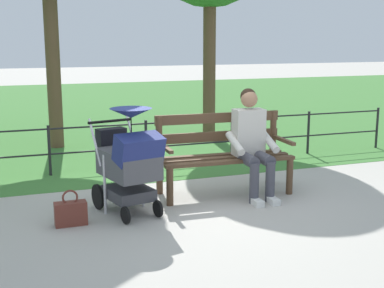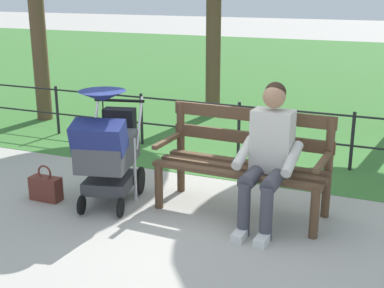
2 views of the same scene
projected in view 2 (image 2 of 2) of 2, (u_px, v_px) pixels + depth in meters
The scene contains 7 objects.
ground_plane at pixel (186, 205), 5.20m from camera, with size 60.00×60.00×0.00m, color #ADA89E.
grass_lawn at pixel (327, 73), 12.98m from camera, with size 40.00×16.00×0.01m, color #3D7533.
park_bench at pixel (244, 157), 4.95m from camera, with size 1.62×0.67×0.96m.
person_on_bench at pixel (268, 152), 4.61m from camera, with size 0.55×0.74×1.28m.
stroller at pixel (107, 147), 5.05m from camera, with size 0.69×0.97×1.15m.
handbag at pixel (46, 188), 5.28m from camera, with size 0.32×0.14×0.37m.
park_fence at pixel (261, 126), 6.44m from camera, with size 8.21×0.04×0.70m.
Camera 2 is at (-1.90, 4.42, 2.08)m, focal length 49.35 mm.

